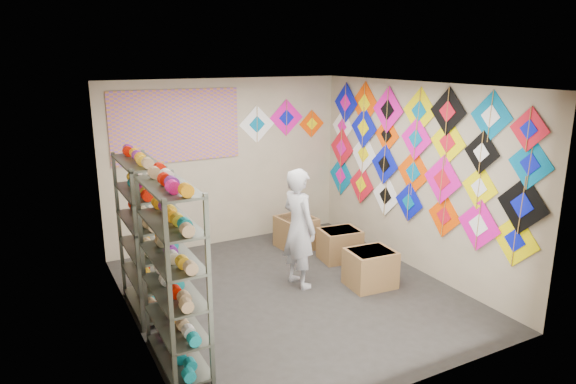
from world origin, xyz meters
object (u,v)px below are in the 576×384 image
shelf_rack_back (143,237)px  carton_c (296,232)px  carton_b (340,245)px  shopkeeper (299,228)px  shelf_rack_front (174,277)px  carton_a (370,268)px

shelf_rack_back → carton_c: 2.90m
carton_b → shopkeeper: bearing=-147.1°
shelf_rack_front → carton_a: size_ratio=3.12×
carton_a → carton_b: 0.99m
shelf_rack_back → carton_c: shelf_rack_back is taller
carton_c → carton_a: bearing=-89.4°
shopkeeper → carton_c: (0.65, 1.24, -0.56)m
shelf_rack_back → carton_a: bearing=-14.9°
carton_b → carton_c: 0.83m
shelf_rack_front → shelf_rack_back: same height
shelf_rack_front → shopkeeper: bearing=27.7°
shelf_rack_front → shopkeeper: size_ratio=1.17×
shelf_rack_front → carton_a: bearing=11.0°
shopkeeper → carton_c: shopkeeper is taller
carton_c → shelf_rack_back: bearing=-165.1°
shopkeeper → carton_c: bearing=-36.1°
shopkeeper → carton_b: bearing=-72.6°
shelf_rack_front → shelf_rack_back: (0.00, 1.30, 0.00)m
shelf_rack_front → shopkeeper: 2.25m
shopkeeper → carton_c: size_ratio=2.77×
shelf_rack_back → carton_b: shelf_rack_back is taller
shelf_rack_back → shopkeeper: size_ratio=1.17×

